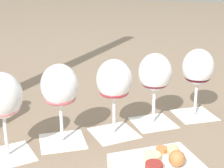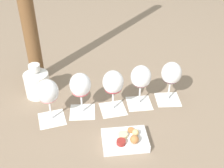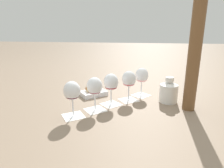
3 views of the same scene
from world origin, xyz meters
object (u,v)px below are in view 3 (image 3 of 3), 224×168
at_px(wine_glass_1, 129,80).
at_px(wine_glass_3, 95,88).
at_px(snack_dish, 93,93).
at_px(wine_glass_4, 72,92).
at_px(ceramic_vase, 169,91).
at_px(wine_glass_2, 111,83).
at_px(umbrella_pole, 200,7).
at_px(wine_glass_0, 142,77).

bearing_deg(wine_glass_1, wine_glass_3, 45.00).
bearing_deg(snack_dish, wine_glass_4, 84.37).
bearing_deg(ceramic_vase, wine_glass_2, 13.61).
height_order(wine_glass_3, umbrella_pole, umbrella_pole).
xyz_separation_m(wine_glass_0, wine_glass_3, (0.24, 0.26, -0.00)).
bearing_deg(wine_glass_1, umbrella_pole, 164.35).
height_order(wine_glass_0, wine_glass_2, same).
height_order(wine_glass_3, snack_dish, wine_glass_3).
xyz_separation_m(wine_glass_0, wine_glass_1, (0.07, 0.09, 0.00)).
relative_size(wine_glass_2, ceramic_vase, 1.19).
bearing_deg(umbrella_pole, wine_glass_0, -36.91).
bearing_deg(ceramic_vase, umbrella_pole, 134.65).
xyz_separation_m(wine_glass_4, ceramic_vase, (-0.48, -0.25, -0.06)).
bearing_deg(wine_glass_2, snack_dish, -44.83).
height_order(wine_glass_1, snack_dish, wine_glass_1).
relative_size(wine_glass_1, wine_glass_4, 1.00).
bearing_deg(wine_glass_3, wine_glass_1, -135.00).
height_order(wine_glass_2, ceramic_vase, wine_glass_2).
xyz_separation_m(wine_glass_3, umbrella_pole, (-0.48, -0.08, 0.38)).
bearing_deg(wine_glass_4, wine_glass_1, -135.62).
relative_size(wine_glass_0, umbrella_pole, 0.17).
height_order(wine_glass_2, wine_glass_4, same).
distance_m(wine_glass_3, wine_glass_4, 0.12).
height_order(wine_glass_1, ceramic_vase, wine_glass_1).
height_order(wine_glass_0, snack_dish, wine_glass_0).
distance_m(wine_glass_0, wine_glass_2, 0.24).
height_order(wine_glass_3, wine_glass_4, same).
height_order(wine_glass_1, wine_glass_3, same).
height_order(wine_glass_1, wine_glass_2, same).
height_order(ceramic_vase, umbrella_pole, umbrella_pole).
xyz_separation_m(wine_glass_2, wine_glass_3, (0.07, 0.09, -0.00)).
bearing_deg(snack_dish, wine_glass_1, 165.82).
xyz_separation_m(wine_glass_3, ceramic_vase, (-0.39, -0.17, -0.06)).
height_order(wine_glass_2, snack_dish, wine_glass_2).
distance_m(wine_glass_1, wine_glass_2, 0.12).
relative_size(wine_glass_4, ceramic_vase, 1.19).
xyz_separation_m(wine_glass_0, wine_glass_4, (0.33, 0.34, -0.00)).
height_order(wine_glass_0, ceramic_vase, wine_glass_0).
bearing_deg(wine_glass_4, wine_glass_0, -133.79).
relative_size(wine_glass_2, wine_glass_4, 1.00).
bearing_deg(wine_glass_1, ceramic_vase, -179.13).
bearing_deg(wine_glass_3, snack_dish, -74.87).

